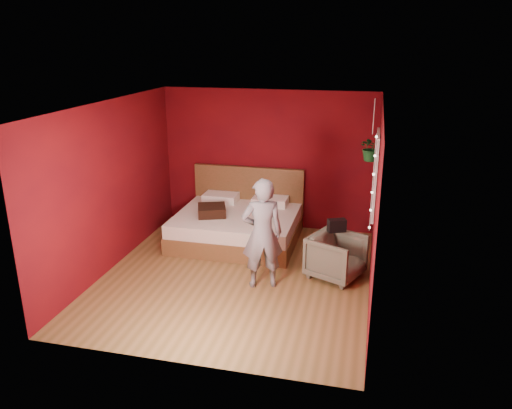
{
  "coord_description": "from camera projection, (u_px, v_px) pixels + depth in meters",
  "views": [
    {
      "loc": [
        1.9,
        -6.68,
        3.49
      ],
      "look_at": [
        0.21,
        0.4,
        1.04
      ],
      "focal_mm": 35.0,
      "sensor_mm": 36.0,
      "label": 1
    }
  ],
  "objects": [
    {
      "name": "floor",
      "position": [
        237.0,
        275.0,
        7.69
      ],
      "size": [
        4.5,
        4.5,
        0.0
      ],
      "primitive_type": "plane",
      "color": "brown",
      "rests_on": "ground"
    },
    {
      "name": "room_walls",
      "position": [
        235.0,
        170.0,
        7.15
      ],
      "size": [
        4.04,
        4.54,
        2.62
      ],
      "color": "maroon",
      "rests_on": "ground"
    },
    {
      "name": "window",
      "position": [
        375.0,
        174.0,
        7.61
      ],
      "size": [
        0.05,
        0.97,
        1.27
      ],
      "color": "white",
      "rests_on": "room_walls"
    },
    {
      "name": "fairy_lights",
      "position": [
        373.0,
        183.0,
        7.13
      ],
      "size": [
        0.04,
        0.04,
        1.45
      ],
      "color": "silver",
      "rests_on": "room_walls"
    },
    {
      "name": "bed",
      "position": [
        238.0,
        224.0,
        8.96
      ],
      "size": [
        2.12,
        1.8,
        1.17
      ],
      "color": "brown",
      "rests_on": "ground"
    },
    {
      "name": "person",
      "position": [
        262.0,
        234.0,
        7.12
      ],
      "size": [
        0.7,
        0.58,
        1.64
      ],
      "primitive_type": "imported",
      "rotation": [
        0.0,
        0.0,
        3.49
      ],
      "color": "slate",
      "rests_on": "ground"
    },
    {
      "name": "armchair",
      "position": [
        336.0,
        257.0,
        7.53
      ],
      "size": [
        0.98,
        0.97,
        0.68
      ],
      "primitive_type": "imported",
      "rotation": [
        0.0,
        0.0,
        1.16
      ],
      "color": "#605F4C",
      "rests_on": "ground"
    },
    {
      "name": "handbag",
      "position": [
        337.0,
        225.0,
        7.56
      ],
      "size": [
        0.3,
        0.24,
        0.19
      ],
      "primitive_type": "cube",
      "rotation": [
        0.0,
        0.0,
        0.42
      ],
      "color": "black",
      "rests_on": "armchair"
    },
    {
      "name": "throw_pillow",
      "position": [
        212.0,
        211.0,
        8.7
      ],
      "size": [
        0.61,
        0.61,
        0.17
      ],
      "primitive_type": "cube",
      "rotation": [
        0.0,
        0.0,
        0.35
      ],
      "color": "black",
      "rests_on": "bed"
    },
    {
      "name": "hanging_plant",
      "position": [
        371.0,
        148.0,
        7.84
      ],
      "size": [
        0.48,
        0.45,
        0.98
      ],
      "color": "silver",
      "rests_on": "room_walls"
    }
  ]
}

